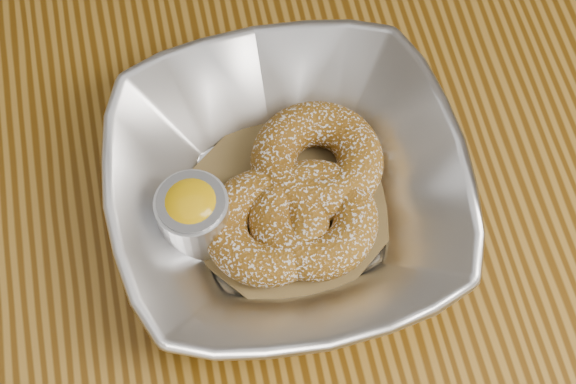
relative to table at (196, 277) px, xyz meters
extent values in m
cube|color=brown|center=(0.00, 0.00, 0.08)|extent=(1.20, 0.80, 0.04)
cube|color=#53360D|center=(0.54, 0.34, -0.30)|extent=(0.06, 0.06, 0.71)
imported|color=silver|center=(0.08, 0.00, 0.13)|extent=(0.25, 0.25, 0.06)
cube|color=brown|center=(0.08, 0.00, 0.11)|extent=(0.20, 0.20, 0.00)
torus|color=brown|center=(0.10, 0.02, 0.13)|extent=(0.10, 0.10, 0.03)
torus|color=brown|center=(0.09, -0.02, 0.12)|extent=(0.11, 0.11, 0.03)
torus|color=brown|center=(0.06, -0.02, 0.12)|extent=(0.10, 0.10, 0.03)
cylinder|color=silver|center=(0.01, -0.01, 0.13)|extent=(0.05, 0.05, 0.04)
cylinder|color=gray|center=(0.01, -0.01, 0.13)|extent=(0.05, 0.05, 0.04)
ellipsoid|color=#F5B907|center=(0.01, -0.01, 0.15)|extent=(0.04, 0.04, 0.03)
camera|label=1|loc=(0.02, -0.27, 0.68)|focal=55.00mm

